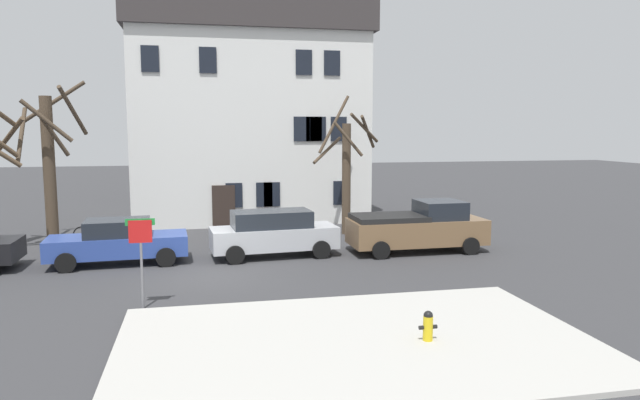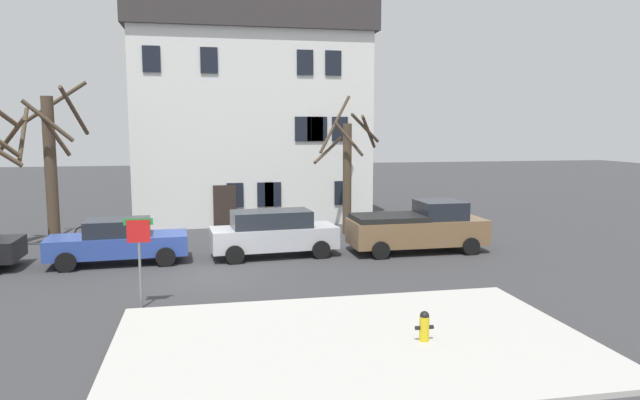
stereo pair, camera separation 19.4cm
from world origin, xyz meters
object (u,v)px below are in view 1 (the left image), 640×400
(car_silver_wagon, at_px, (273,233))
(building_main, at_px, (248,114))
(tree_bare_far, at_px, (346,169))
(street_sign_pole, at_px, (141,246))
(bicycle_leaning, at_px, (95,234))
(fire_hydrant, at_px, (428,325))
(car_blue_sedan, at_px, (118,242))
(pickup_truck_brown, at_px, (418,227))
(tree_bare_mid, at_px, (49,160))

(car_silver_wagon, bearing_deg, building_main, 89.96)
(tree_bare_far, distance_m, street_sign_pole, 12.75)
(street_sign_pole, bearing_deg, building_main, 75.71)
(building_main, xyz_separation_m, bicycle_leaning, (-7.12, -6.74, -5.28))
(street_sign_pole, xyz_separation_m, bicycle_leaning, (-2.86, 9.95, -1.36))
(fire_hydrant, distance_m, bicycle_leaning, 16.83)
(car_blue_sedan, height_order, fire_hydrant, car_blue_sedan)
(fire_hydrant, bearing_deg, pickup_truck_brown, 69.89)
(bicycle_leaning, bearing_deg, fire_hydrant, -56.32)
(car_blue_sedan, xyz_separation_m, car_silver_wagon, (5.58, 0.08, 0.10))
(car_silver_wagon, bearing_deg, car_blue_sedan, -179.18)
(car_silver_wagon, xyz_separation_m, fire_hydrant, (2.23, -9.71, -0.44))
(building_main, distance_m, car_silver_wagon, 12.01)
(tree_bare_mid, xyz_separation_m, car_silver_wagon, (8.75, -4.36, -2.60))
(building_main, height_order, tree_bare_far, building_main)
(tree_bare_far, height_order, bicycle_leaning, tree_bare_far)
(car_blue_sedan, bearing_deg, bicycle_leaning, 109.26)
(fire_hydrant, bearing_deg, bicycle_leaning, 123.68)
(car_blue_sedan, distance_m, car_silver_wagon, 5.58)
(pickup_truck_brown, relative_size, bicycle_leaning, 3.05)
(car_blue_sedan, relative_size, car_silver_wagon, 1.01)
(fire_hydrant, bearing_deg, tree_bare_far, 83.13)
(tree_bare_mid, height_order, car_blue_sedan, tree_bare_mid)
(car_silver_wagon, distance_m, pickup_truck_brown, 5.69)
(bicycle_leaning, bearing_deg, tree_bare_mid, 177.89)
(bicycle_leaning, bearing_deg, car_silver_wagon, -31.15)
(pickup_truck_brown, height_order, street_sign_pole, street_sign_pole)
(pickup_truck_brown, relative_size, fire_hydrant, 7.85)
(street_sign_pole, bearing_deg, bicycle_leaning, 106.06)
(tree_bare_far, distance_m, car_silver_wagon, 6.01)
(fire_hydrant, relative_size, bicycle_leaning, 0.39)
(car_blue_sedan, relative_size, fire_hydrant, 7.19)
(tree_bare_mid, bearing_deg, building_main, 37.34)
(tree_bare_mid, height_order, tree_bare_far, tree_bare_mid)
(tree_bare_mid, height_order, fire_hydrant, tree_bare_mid)
(building_main, height_order, fire_hydrant, building_main)
(building_main, bearing_deg, car_silver_wagon, -90.04)
(tree_bare_far, relative_size, fire_hydrant, 9.37)
(car_blue_sedan, distance_m, fire_hydrant, 12.40)
(fire_hydrant, height_order, street_sign_pole, street_sign_pole)
(pickup_truck_brown, xyz_separation_m, bicycle_leaning, (-12.80, 4.55, -0.60))
(tree_bare_mid, xyz_separation_m, bicycle_leaning, (1.65, -0.06, -3.15))
(street_sign_pole, height_order, bicycle_leaning, street_sign_pole)
(car_blue_sedan, bearing_deg, tree_bare_mid, 125.59)
(car_silver_wagon, distance_m, street_sign_pole, 7.12)
(pickup_truck_brown, bearing_deg, car_blue_sedan, 179.11)
(car_blue_sedan, height_order, street_sign_pole, street_sign_pole)
(tree_bare_far, xyz_separation_m, street_sign_pole, (-8.13, -9.74, -1.26))
(street_sign_pole, bearing_deg, tree_bare_far, 50.14)
(tree_bare_mid, relative_size, bicycle_leaning, 3.94)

